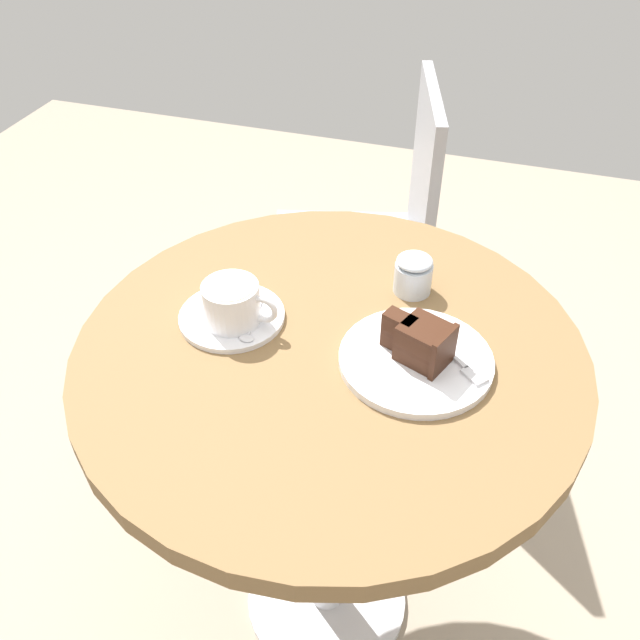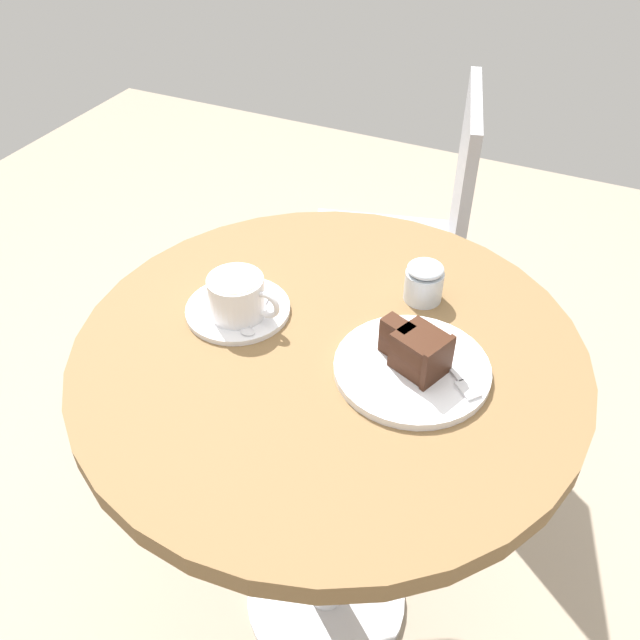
{
  "view_description": "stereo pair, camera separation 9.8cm",
  "coord_description": "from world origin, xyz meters",
  "px_view_note": "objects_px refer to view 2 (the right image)",
  "views": [
    {
      "loc": [
        0.21,
        -0.71,
        1.42
      ],
      "look_at": [
        -0.02,
        0.0,
        0.79
      ],
      "focal_mm": 38.0,
      "sensor_mm": 36.0,
      "label": 1
    },
    {
      "loc": [
        0.3,
        -0.67,
        1.42
      ],
      "look_at": [
        -0.02,
        0.0,
        0.79
      ],
      "focal_mm": 38.0,
      "sensor_mm": 36.0,
      "label": 2
    }
  ],
  "objects_px": {
    "saucer": "(238,309)",
    "cake_slice": "(417,351)",
    "cafe_chair": "(417,236)",
    "sugar_pot": "(424,282)",
    "cake_plate": "(411,370)",
    "fork": "(453,372)",
    "teaspoon": "(255,320)",
    "coffee_cup": "(239,294)",
    "napkin": "(411,359)"
  },
  "relations": [
    {
      "from": "saucer",
      "to": "teaspoon",
      "type": "bearing_deg",
      "value": -24.36
    },
    {
      "from": "cake_plate",
      "to": "cafe_chair",
      "type": "distance_m",
      "value": 0.74
    },
    {
      "from": "teaspoon",
      "to": "napkin",
      "type": "relative_size",
      "value": 0.56
    },
    {
      "from": "cake_slice",
      "to": "cafe_chair",
      "type": "height_order",
      "value": "cafe_chair"
    },
    {
      "from": "coffee_cup",
      "to": "fork",
      "type": "bearing_deg",
      "value": 0.74
    },
    {
      "from": "cake_plate",
      "to": "cafe_chair",
      "type": "relative_size",
      "value": 0.25
    },
    {
      "from": "saucer",
      "to": "coffee_cup",
      "type": "distance_m",
      "value": 0.04
    },
    {
      "from": "cake_slice",
      "to": "sugar_pot",
      "type": "xyz_separation_m",
      "value": [
        -0.04,
        0.17,
        -0.01
      ]
    },
    {
      "from": "cake_slice",
      "to": "coffee_cup",
      "type": "bearing_deg",
      "value": 179.01
    },
    {
      "from": "napkin",
      "to": "cafe_chair",
      "type": "relative_size",
      "value": 0.21
    },
    {
      "from": "cake_plate",
      "to": "fork",
      "type": "xyz_separation_m",
      "value": [
        0.06,
        0.01,
        0.01
      ]
    },
    {
      "from": "coffee_cup",
      "to": "fork",
      "type": "xyz_separation_m",
      "value": [
        0.34,
        0.0,
        -0.03
      ]
    },
    {
      "from": "cake_plate",
      "to": "sugar_pot",
      "type": "bearing_deg",
      "value": 103.2
    },
    {
      "from": "fork",
      "to": "napkin",
      "type": "bearing_deg",
      "value": -149.93
    },
    {
      "from": "coffee_cup",
      "to": "napkin",
      "type": "bearing_deg",
      "value": 3.61
    },
    {
      "from": "teaspoon",
      "to": "napkin",
      "type": "xyz_separation_m",
      "value": [
        0.24,
        0.03,
        -0.01
      ]
    },
    {
      "from": "coffee_cup",
      "to": "cake_slice",
      "type": "bearing_deg",
      "value": -0.99
    },
    {
      "from": "saucer",
      "to": "cake_slice",
      "type": "bearing_deg",
      "value": -2.47
    },
    {
      "from": "napkin",
      "to": "cake_slice",
      "type": "bearing_deg",
      "value": -60.96
    },
    {
      "from": "napkin",
      "to": "saucer",
      "type": "bearing_deg",
      "value": -178.1
    },
    {
      "from": "napkin",
      "to": "cake_plate",
      "type": "bearing_deg",
      "value": -71.81
    },
    {
      "from": "napkin",
      "to": "sugar_pot",
      "type": "bearing_deg",
      "value": 102.33
    },
    {
      "from": "coffee_cup",
      "to": "cafe_chair",
      "type": "bearing_deg",
      "value": 83.25
    },
    {
      "from": "saucer",
      "to": "cake_slice",
      "type": "xyz_separation_m",
      "value": [
        0.29,
        -0.01,
        0.04
      ]
    },
    {
      "from": "teaspoon",
      "to": "cafe_chair",
      "type": "xyz_separation_m",
      "value": [
        0.05,
        0.68,
        -0.24
      ]
    },
    {
      "from": "fork",
      "to": "cafe_chair",
      "type": "xyz_separation_m",
      "value": [
        -0.26,
        0.67,
        -0.24
      ]
    },
    {
      "from": "teaspoon",
      "to": "cake_slice",
      "type": "distance_m",
      "value": 0.25
    },
    {
      "from": "saucer",
      "to": "cafe_chair",
      "type": "height_order",
      "value": "cafe_chair"
    },
    {
      "from": "teaspoon",
      "to": "napkin",
      "type": "bearing_deg",
      "value": 88.64
    },
    {
      "from": "cake_plate",
      "to": "cafe_chair",
      "type": "bearing_deg",
      "value": 106.43
    },
    {
      "from": "teaspoon",
      "to": "napkin",
      "type": "height_order",
      "value": "teaspoon"
    },
    {
      "from": "saucer",
      "to": "teaspoon",
      "type": "distance_m",
      "value": 0.04
    },
    {
      "from": "sugar_pot",
      "to": "cake_plate",
      "type": "bearing_deg",
      "value": -76.8
    },
    {
      "from": "saucer",
      "to": "cafe_chair",
      "type": "distance_m",
      "value": 0.71
    },
    {
      "from": "napkin",
      "to": "cafe_chair",
      "type": "xyz_separation_m",
      "value": [
        -0.19,
        0.65,
        -0.23
      ]
    },
    {
      "from": "sugar_pot",
      "to": "coffee_cup",
      "type": "bearing_deg",
      "value": -146.1
    },
    {
      "from": "coffee_cup",
      "to": "cake_plate",
      "type": "bearing_deg",
      "value": -1.54
    },
    {
      "from": "cafe_chair",
      "to": "sugar_pot",
      "type": "relative_size",
      "value": 13.09
    },
    {
      "from": "cake_slice",
      "to": "teaspoon",
      "type": "bearing_deg",
      "value": -178.76
    },
    {
      "from": "teaspoon",
      "to": "cafe_chair",
      "type": "distance_m",
      "value": 0.72
    },
    {
      "from": "sugar_pot",
      "to": "fork",
      "type": "bearing_deg",
      "value": -58.44
    },
    {
      "from": "cake_plate",
      "to": "cake_slice",
      "type": "xyz_separation_m",
      "value": [
        0.0,
        0.0,
        0.04
      ]
    },
    {
      "from": "fork",
      "to": "sugar_pot",
      "type": "bearing_deg",
      "value": 162.78
    },
    {
      "from": "teaspoon",
      "to": "sugar_pot",
      "type": "height_order",
      "value": "sugar_pot"
    },
    {
      "from": "cake_plate",
      "to": "cake_slice",
      "type": "height_order",
      "value": "cake_slice"
    },
    {
      "from": "saucer",
      "to": "fork",
      "type": "relative_size",
      "value": 1.38
    },
    {
      "from": "fork",
      "to": "napkin",
      "type": "distance_m",
      "value": 0.07
    },
    {
      "from": "coffee_cup",
      "to": "cafe_chair",
      "type": "xyz_separation_m",
      "value": [
        0.08,
        0.67,
        -0.27
      ]
    },
    {
      "from": "napkin",
      "to": "cafe_chair",
      "type": "bearing_deg",
      "value": 106.36
    },
    {
      "from": "coffee_cup",
      "to": "cake_slice",
      "type": "distance_m",
      "value": 0.28
    }
  ]
}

